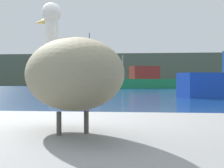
% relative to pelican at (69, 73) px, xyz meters
% --- Properties ---
extents(hillside_backdrop, '(140.00, 15.61, 5.54)m').
position_rel_pelican_xyz_m(hillside_backdrop, '(-0.58, 69.24, 1.67)').
color(hillside_backdrop, '#5B664C').
rests_on(hillside_backdrop, ground).
extents(pelican, '(1.01, 1.33, 0.88)m').
position_rel_pelican_xyz_m(pelican, '(0.00, 0.00, 0.00)').
color(pelican, gray).
rests_on(pelican, pier_dock).
extents(fishing_boat_white, '(5.04, 1.68, 5.64)m').
position_rel_pelican_xyz_m(fishing_boat_white, '(-7.27, 33.83, 0.01)').
color(fishing_boat_white, white).
rests_on(fishing_boat_white, ground).
extents(fishing_boat_green, '(8.37, 5.57, 3.85)m').
position_rel_pelican_xyz_m(fishing_boat_green, '(-1.07, 41.88, -0.16)').
color(fishing_boat_green, '#1E8C4C').
rests_on(fishing_boat_green, ground).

